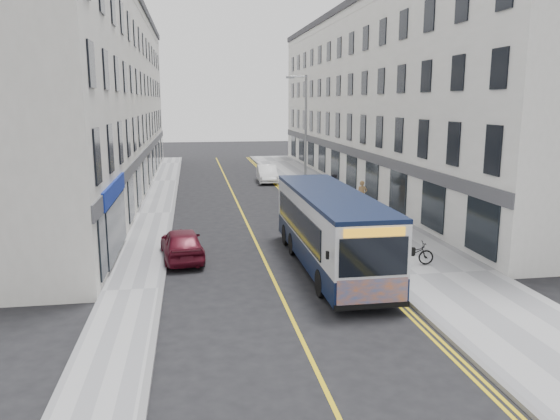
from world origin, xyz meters
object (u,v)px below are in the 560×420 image
object	(u,v)px
bicycle	(411,253)
pedestrian_near	(362,195)
car_white	(267,174)
pedestrian_far	(335,187)
car_maroon	(182,244)
streetlamp	(304,135)
city_bus	(330,227)

from	to	relation	value
bicycle	pedestrian_near	distance (m)	11.53
pedestrian_near	car_white	bearing A→B (deg)	122.67
pedestrian_far	car_maroon	size ratio (longest dim) A/B	0.45
pedestrian_far	car_maroon	xyz separation A→B (m)	(-9.51, -11.46, -0.33)
streetlamp	car_maroon	xyz separation A→B (m)	(-7.50, -11.47, -3.71)
streetlamp	city_bus	world-z (taller)	streetlamp
streetlamp	pedestrian_near	size ratio (longest dim) A/B	4.81
streetlamp	car_white	xyz separation A→B (m)	(-1.03, 9.73, -3.70)
pedestrian_near	car_maroon	size ratio (longest dim) A/B	0.42
streetlamp	pedestrian_far	world-z (taller)	streetlamp
city_bus	pedestrian_far	world-z (taller)	city_bus
car_maroon	city_bus	bearing A→B (deg)	153.73
bicycle	pedestrian_far	world-z (taller)	pedestrian_far
city_bus	streetlamp	bearing A→B (deg)	82.44
bicycle	car_white	world-z (taller)	car_white
streetlamp	pedestrian_near	world-z (taller)	streetlamp
streetlamp	bicycle	world-z (taller)	streetlamp
car_white	city_bus	bearing A→B (deg)	-89.22
car_white	pedestrian_far	bearing A→B (deg)	-70.04
bicycle	city_bus	bearing A→B (deg)	88.89
streetlamp	city_bus	xyz separation A→B (m)	(-1.80, -13.54, -2.74)
city_bus	car_white	world-z (taller)	city_bus
pedestrian_near	city_bus	bearing A→B (deg)	-99.07
streetlamp	pedestrian_near	distance (m)	5.26
streetlamp	pedestrian_near	bearing A→B (deg)	-41.28
bicycle	pedestrian_far	size ratio (longest dim) A/B	0.98
city_bus	bicycle	world-z (taller)	city_bus
streetlamp	city_bus	distance (m)	13.93
streetlamp	car_maroon	distance (m)	14.20
car_white	car_maroon	bearing A→B (deg)	-104.29
city_bus	car_maroon	xyz separation A→B (m)	(-5.70, 2.07, -0.97)
pedestrian_far	pedestrian_near	bearing A→B (deg)	-107.23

